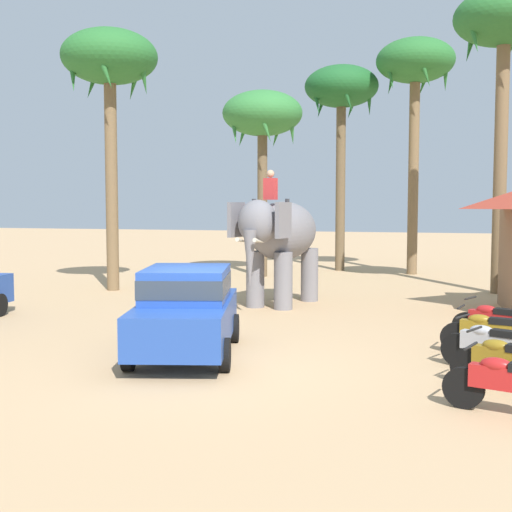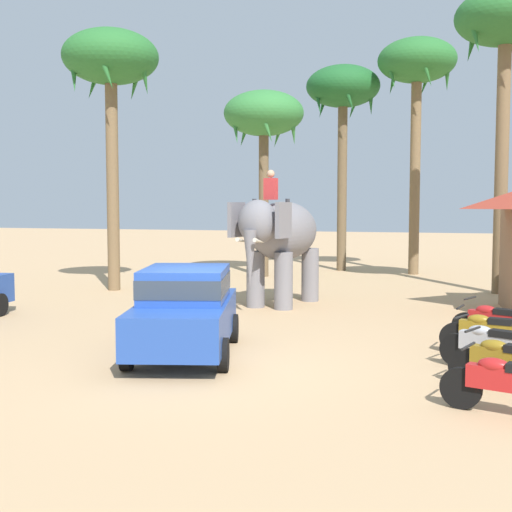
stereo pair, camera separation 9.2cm
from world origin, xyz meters
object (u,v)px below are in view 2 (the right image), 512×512
at_px(motorcycle_second_in_row, 503,362).
at_px(motorcycle_fourth_in_row, 486,332).
at_px(elephant_with_mahout, 280,237).
at_px(palm_tree_leaning_seaward, 111,65).
at_px(palm_tree_behind_elephant, 343,93).
at_px(motorcycle_far_in_row, 493,322).
at_px(motorcycle_mid_row, 488,345).
at_px(palm_tree_left_of_road, 417,69).
at_px(motorcycle_nearest_camera, 504,383).
at_px(palm_tree_near_hut, 505,28).
at_px(palm_tree_far_back, 264,118).
at_px(car_sedan_foreground, 185,307).

relative_size(motorcycle_second_in_row, motorcycle_fourth_in_row, 0.95).
height_order(elephant_with_mahout, palm_tree_leaning_seaward, palm_tree_leaning_seaward).
distance_m(palm_tree_behind_elephant, palm_tree_leaning_seaward, 11.02).
xyz_separation_m(motorcycle_second_in_row, motorcycle_far_in_row, (0.04, 3.79, 0.00)).
distance_m(motorcycle_second_in_row, motorcycle_mid_row, 1.28).
relative_size(motorcycle_mid_row, palm_tree_left_of_road, 0.17).
relative_size(elephant_with_mahout, motorcycle_far_in_row, 2.39).
distance_m(motorcycle_far_in_row, palm_tree_left_of_road, 16.32).
xyz_separation_m(elephant_with_mahout, motorcycle_nearest_camera, (5.53, -9.14, -1.53)).
distance_m(motorcycle_mid_row, motorcycle_far_in_row, 2.53).
height_order(palm_tree_near_hut, palm_tree_left_of_road, palm_tree_near_hut).
bearing_deg(motorcycle_nearest_camera, motorcycle_far_in_row, 88.74).
relative_size(motorcycle_nearest_camera, palm_tree_near_hut, 0.18).
distance_m(motorcycle_second_in_row, palm_tree_near_hut, 14.76).
bearing_deg(palm_tree_near_hut, motorcycle_far_in_row, -94.12).
distance_m(motorcycle_mid_row, motorcycle_fourth_in_row, 1.25).
bearing_deg(motorcycle_fourth_in_row, palm_tree_far_back, 122.27).
height_order(motorcycle_second_in_row, motorcycle_far_in_row, same).
xyz_separation_m(motorcycle_mid_row, palm_tree_behind_elephant, (-5.38, 17.31, 7.28)).
relative_size(motorcycle_nearest_camera, palm_tree_left_of_road, 0.18).
distance_m(car_sedan_foreground, elephant_with_mahout, 6.90).
bearing_deg(motorcycle_nearest_camera, palm_tree_near_hut, 86.94).
relative_size(elephant_with_mahout, palm_tree_far_back, 0.54).
xyz_separation_m(motorcycle_far_in_row, palm_tree_left_of_road, (-2.42, 14.02, 7.98)).
bearing_deg(motorcycle_nearest_camera, car_sedan_foreground, 157.77).
bearing_deg(motorcycle_mid_row, palm_tree_left_of_road, 97.65).
relative_size(palm_tree_left_of_road, palm_tree_far_back, 1.30).
height_order(motorcycle_mid_row, motorcycle_far_in_row, same).
bearing_deg(palm_tree_left_of_road, motorcycle_nearest_camera, -83.11).
xyz_separation_m(car_sedan_foreground, motorcycle_second_in_row, (5.75, -1.01, -0.46)).
relative_size(car_sedan_foreground, palm_tree_near_hut, 0.45).
xyz_separation_m(car_sedan_foreground, motorcycle_fourth_in_row, (5.62, 1.51, -0.46)).
bearing_deg(palm_tree_behind_elephant, palm_tree_left_of_road, -13.65).
xyz_separation_m(palm_tree_left_of_road, palm_tree_far_back, (-5.79, -2.57, -2.09)).
xyz_separation_m(motorcycle_far_in_row, palm_tree_near_hut, (0.62, 8.56, 8.06)).
xyz_separation_m(elephant_with_mahout, motorcycle_far_in_row, (5.64, -4.04, -1.53)).
height_order(motorcycle_mid_row, palm_tree_leaning_seaward, palm_tree_leaning_seaward).
height_order(motorcycle_fourth_in_row, palm_tree_leaning_seaward, palm_tree_leaning_seaward).
height_order(motorcycle_second_in_row, motorcycle_mid_row, same).
distance_m(elephant_with_mahout, motorcycle_second_in_row, 9.74).
xyz_separation_m(palm_tree_near_hut, palm_tree_far_back, (-8.83, 2.90, -2.17)).
height_order(motorcycle_second_in_row, motorcycle_fourth_in_row, same).
height_order(motorcycle_nearest_camera, palm_tree_left_of_road, palm_tree_left_of_road).
relative_size(car_sedan_foreground, palm_tree_behind_elephant, 0.49).
bearing_deg(palm_tree_behind_elephant, palm_tree_far_back, -128.33).
distance_m(elephant_with_mahout, motorcycle_far_in_row, 7.10).
distance_m(motorcycle_nearest_camera, palm_tree_far_back, 19.35).
bearing_deg(palm_tree_left_of_road, motorcycle_second_in_row, -82.38).
bearing_deg(motorcycle_second_in_row, motorcycle_nearest_camera, -93.15).
height_order(car_sedan_foreground, motorcycle_mid_row, car_sedan_foreground).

